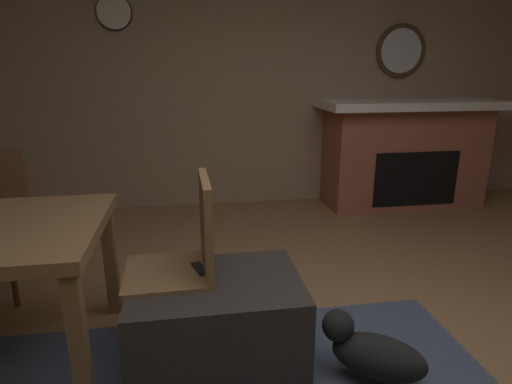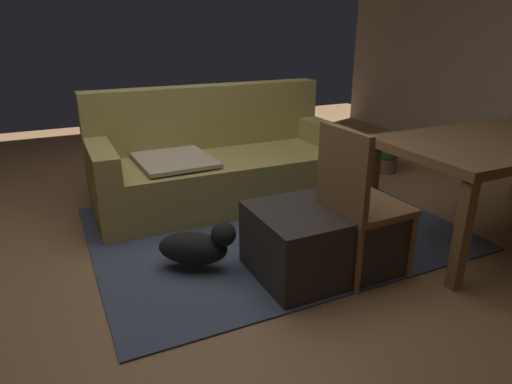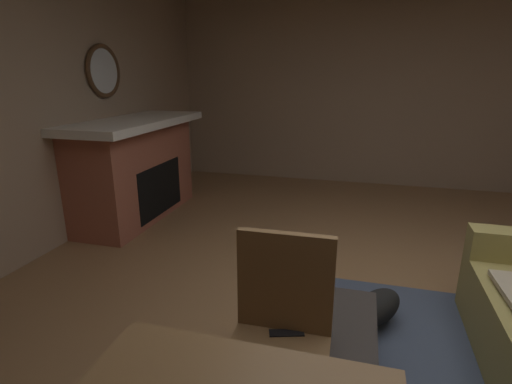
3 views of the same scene
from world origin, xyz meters
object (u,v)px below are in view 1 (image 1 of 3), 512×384
Objects in this scene: dining_chair_west at (186,256)px; wall_clock at (114,12)px; ottoman_coffee_table at (217,318)px; tv_remote at (200,270)px; fireplace at (404,153)px; round_wall_mirror at (401,51)px; small_dog at (372,352)px.

dining_chair_west is 2.87m from wall_clock.
tv_remote is (0.07, -0.10, 0.23)m from ottoman_coffee_table.
fireplace is at bearing -137.33° from dining_chair_west.
ottoman_coffee_table is at bearing 49.41° from round_wall_mirror.
small_dog is (1.48, 2.58, -0.40)m from fireplace.
tv_remote is 2.94m from wall_clock.
fireplace is at bearing 90.00° from round_wall_mirror.
wall_clock is at bearing -73.84° from ottoman_coffee_table.
small_dog is 1.43× the size of wall_clock.
fireplace is 3.24m from wall_clock.
tv_remote is (2.25, 2.44, -1.17)m from round_wall_mirror.
fireplace is 11.77× the size of tv_remote.
round_wall_mirror is 1.66× the size of wall_clock.
round_wall_mirror is 0.65× the size of ottoman_coffee_table.
round_wall_mirror is 0.60× the size of dining_chair_west.
small_dog is at bearing 155.45° from ottoman_coffee_table.
tv_remote is (2.25, 2.16, -0.12)m from fireplace.
round_wall_mirror reaches higher than tv_remote.
wall_clock is (1.44, -2.86, 1.77)m from small_dog.
tv_remote is 0.17× the size of dining_chair_west.
fireplace is 3.12m from tv_remote.
fireplace is 3.16m from ottoman_coffee_table.
round_wall_mirror is 2.94m from wall_clock.
wall_clock is (2.92, 0.00, 0.33)m from round_wall_mirror.
round_wall_mirror is 3.53m from dining_chair_west.
ottoman_coffee_table is 0.77m from small_dog.
wall_clock is at bearing -63.36° from small_dog.
fireplace reaches higher than small_dog.
small_dog is 3.66m from wall_clock.
round_wall_mirror reaches higher than ottoman_coffee_table.
fireplace is 2.02× the size of dining_chair_west.
dining_chair_west is at bearing -27.49° from small_dog.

